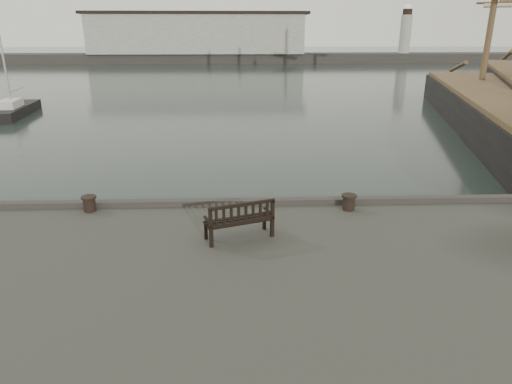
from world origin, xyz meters
TOP-DOWN VIEW (x-y plane):
  - ground at (0.00, 0.00)m, footprint 400.00×400.00m
  - breakwater at (-4.56, 92.00)m, footprint 140.00×9.50m
  - bench at (0.85, -2.58)m, footprint 1.87×1.18m
  - bollard_left at (-3.64, -0.50)m, footprint 0.57×0.57m
  - bollard_right at (4.16, -0.69)m, footprint 0.52×0.52m
  - yacht_d at (-17.83, 25.36)m, footprint 2.98×8.05m
  - tall_ship_main at (19.90, 17.38)m, footprint 17.17×38.29m

SIDE VIEW (x-z plane):
  - ground at x=0.00m, z-range 0.00..0.00m
  - yacht_d at x=-17.83m, z-range -4.83..5.30m
  - tall_ship_main at x=19.90m, z-range -13.39..14.84m
  - bollard_left at x=-3.64m, z-range 1.56..2.03m
  - bollard_right at x=4.16m, z-range 1.56..2.04m
  - bench at x=0.85m, z-range 1.38..2.39m
  - breakwater at x=-4.56m, z-range -1.80..10.40m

